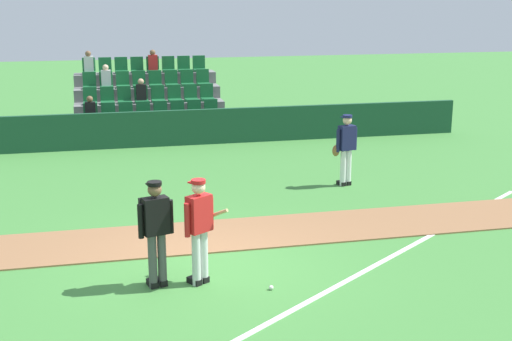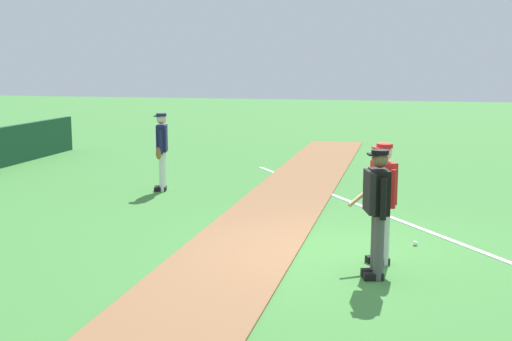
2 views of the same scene
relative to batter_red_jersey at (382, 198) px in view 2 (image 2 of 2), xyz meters
name	(u,v)px [view 2 (image 2 of 2)]	position (x,y,z in m)	size (l,w,h in m)	color
ground_plane	(338,257)	(0.17, 0.63, -0.97)	(80.00, 80.00, 0.00)	#42843A
infield_dirt_path	(240,249)	(0.17, 2.16, -0.95)	(28.00, 1.82, 0.03)	#936642
foul_line_chalk	(381,213)	(3.17, 0.13, -0.96)	(12.00, 0.10, 0.01)	white
batter_red_jersey	(382,198)	(0.00, 0.00, 0.00)	(0.73, 0.70, 1.76)	silver
umpire_home_plate	(377,206)	(-0.69, 0.04, 0.03)	(0.57, 0.38, 1.76)	#4C4C4C
runner_navy_jersey	(162,149)	(4.33, 5.06, -0.01)	(0.67, 0.38, 1.76)	white
baseball	(415,243)	(1.06, -0.50, -0.93)	(0.07, 0.07, 0.07)	white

